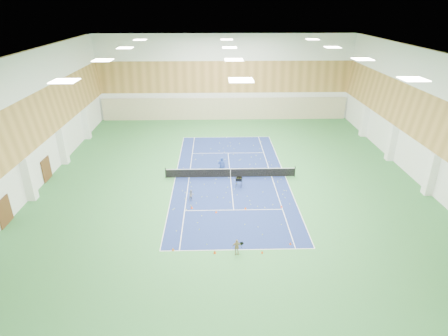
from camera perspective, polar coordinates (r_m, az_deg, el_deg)
The scene contains 22 objects.
ground at distance 37.23m, azimuth 0.99°, elevation -1.40°, with size 40.00×40.00×0.00m, color #317338.
room_shell at distance 35.06m, azimuth 1.06°, elevation 7.47°, with size 36.00×40.00×12.00m, color white, non-canonical shape.
wood_cladding at distance 34.53m, azimuth 1.09°, elevation 10.65°, with size 36.00×40.00×8.00m, color #B38342, non-canonical shape.
ceiling_light_grid at distance 33.83m, azimuth 1.14°, elevation 17.12°, with size 21.40×25.40×0.06m, color white, non-canonical shape.
court_surface at distance 37.23m, azimuth 0.99°, elevation -1.40°, with size 10.97×23.77×0.01m, color navy.
tennis_balls_scatter at distance 37.21m, azimuth 0.99°, elevation -1.34°, with size 10.57×22.77×0.07m, color #BEE226, non-canonical shape.
tennis_net at distance 37.00m, azimuth 1.00°, elevation -0.64°, with size 12.80×0.10×1.10m, color black, non-canonical shape.
back_curtain at distance 55.24m, azimuth 0.11°, elevation 9.01°, with size 35.40×0.16×3.20m, color #C6B793.
door_left_a at distance 33.83m, azimuth -30.43°, elevation -5.75°, with size 0.08×1.80×2.20m, color #593319.
door_left_b at distance 40.21m, azimuth -25.43°, elevation -0.15°, with size 0.08×1.80×2.20m, color #593319.
coach at distance 37.35m, azimuth -0.36°, elevation 0.31°, with size 0.70×0.46×1.92m, color navy.
child_court at distance 32.91m, azimuth -4.98°, elevation -4.16°, with size 0.49×0.38×1.01m, color gray.
child_apron at distance 26.31m, azimuth 1.94°, elevation -11.92°, with size 0.69×0.29×1.18m, color tan.
ball_cart at distance 35.15m, azimuth 2.30°, elevation -2.14°, with size 0.58×0.58×1.01m, color black, non-canonical shape.
cone_svc_a at distance 31.88m, azimuth -4.94°, elevation -5.97°, with size 0.22×0.22×0.24m, color #EB460C.
cone_svc_b at distance 31.16m, azimuth -1.20°, elevation -6.66°, with size 0.20×0.20×0.22m, color #EE4E0C.
cone_svc_c at distance 31.69m, azimuth 3.29°, elevation -6.11°, with size 0.22×0.22×0.24m, color #D94E0B.
cone_svc_d at distance 32.29m, azimuth 8.76°, elevation -5.79°, with size 0.18×0.18×0.20m, color #FF430D.
cone_base_a at distance 27.13m, azimuth -7.78°, elevation -12.14°, with size 0.20×0.20×0.23m, color orange.
cone_base_b at distance 26.64m, azimuth -1.41°, elevation -12.65°, with size 0.21×0.21×0.24m, color #FF4B0D.
cone_base_c at distance 26.80m, azimuth 5.84°, elevation -12.61°, with size 0.17×0.17×0.19m, color #FF480D.
cone_base_d at distance 27.89m, azimuth 10.10°, elevation -11.23°, with size 0.18×0.18×0.20m, color #E5480C.
Camera 1 is at (-1.56, -33.53, 16.10)m, focal length 30.00 mm.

